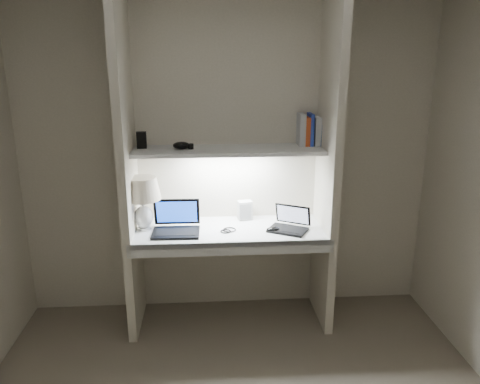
{
  "coord_description": "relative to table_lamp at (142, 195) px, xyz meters",
  "views": [
    {
      "loc": [
        -0.16,
        -2.08,
        2.03
      ],
      "look_at": [
        0.07,
        1.05,
        1.11
      ],
      "focal_mm": 35.0,
      "sensor_mm": 36.0,
      "label": 1
    }
  ],
  "objects": [
    {
      "name": "book_row",
      "position": [
        1.29,
        0.17,
        0.44
      ],
      "size": [
        0.23,
        0.16,
        0.24
      ],
      "color": "white",
      "rests_on": "shelf"
    },
    {
      "name": "shelf",
      "position": [
        0.64,
        0.07,
        0.31
      ],
      "size": [
        1.4,
        0.36,
        0.03
      ],
      "primitive_type": "cube",
      "color": "silver",
      "rests_on": "back_wall"
    },
    {
      "name": "back_wall",
      "position": [
        0.64,
        0.25,
        0.21
      ],
      "size": [
        3.2,
        0.01,
        2.5
      ],
      "primitive_type": "cube",
      "color": "beige",
      "rests_on": "floor"
    },
    {
      "name": "laptop_main",
      "position": [
        0.24,
        -0.06,
        -0.22
      ],
      "size": [
        0.35,
        0.3,
        0.23
      ],
      "rotation": [
        0.0,
        0.0,
        -0.02
      ],
      "color": "black",
      "rests_on": "desk"
    },
    {
      "name": "laptop_netbook",
      "position": [
        1.09,
        -0.07,
        -0.23
      ],
      "size": [
        0.35,
        0.34,
        0.17
      ],
      "rotation": [
        0.0,
        0.0,
        -0.5
      ],
      "color": "black",
      "rests_on": "desk"
    },
    {
      "name": "alcove_panel_left",
      "position": [
        -0.09,
        -0.02,
        0.21
      ],
      "size": [
        0.06,
        0.55,
        2.5
      ],
      "primitive_type": "cube",
      "color": "beige",
      "rests_on": "floor"
    },
    {
      "name": "shelf_box",
      "position": [
        0.0,
        0.13,
        0.38
      ],
      "size": [
        0.07,
        0.06,
        0.12
      ],
      "primitive_type": "cube",
      "rotation": [
        0.0,
        0.0,
        0.08
      ],
      "color": "black",
      "rests_on": "shelf"
    },
    {
      "name": "alcove_panel_right",
      "position": [
        1.37,
        -0.02,
        0.21
      ],
      "size": [
        0.06,
        0.55,
        2.5
      ],
      "primitive_type": "cube",
      "color": "beige",
      "rests_on": "floor"
    },
    {
      "name": "table_lamp",
      "position": [
        0.0,
        0.0,
        0.0
      ],
      "size": [
        0.28,
        0.28,
        0.41
      ],
      "color": "white",
      "rests_on": "desk"
    },
    {
      "name": "mouse",
      "position": [
        0.96,
        -0.11,
        -0.26
      ],
      "size": [
        0.11,
        0.07,
        0.04
      ],
      "primitive_type": "ellipsoid",
      "rotation": [
        0.0,
        0.0,
        0.07
      ],
      "color": "black",
      "rests_on": "desk"
    },
    {
      "name": "shelf_gadget",
      "position": [
        0.29,
        0.07,
        0.35
      ],
      "size": [
        0.13,
        0.1,
        0.05
      ],
      "primitive_type": "ellipsoid",
      "rotation": [
        0.0,
        0.0,
        -0.06
      ],
      "color": "black",
      "rests_on": "shelf"
    },
    {
      "name": "sticky_note",
      "position": [
        0.17,
        -0.05,
        -0.27
      ],
      "size": [
        0.08,
        0.08,
        0.0
      ],
      "primitive_type": "cube",
      "rotation": [
        0.0,
        0.0,
        0.12
      ],
      "color": "gold",
      "rests_on": "desk"
    },
    {
      "name": "desk",
      "position": [
        0.64,
        -0.02,
        -0.29
      ],
      "size": [
        1.4,
        0.55,
        0.04
      ],
      "primitive_type": "cube",
      "color": "white",
      "rests_on": "alcove_panel_left"
    },
    {
      "name": "cable_coil",
      "position": [
        0.64,
        -0.06,
        -0.27
      ],
      "size": [
        0.1,
        0.1,
        0.01
      ],
      "primitive_type": "torus",
      "rotation": [
        0.0,
        0.0,
        0.06
      ],
      "color": "black",
      "rests_on": "desk"
    },
    {
      "name": "desk_apron",
      "position": [
        0.64,
        -0.28,
        -0.32
      ],
      "size": [
        1.46,
        0.03,
        0.1
      ],
      "primitive_type": "cube",
      "color": "silver",
      "rests_on": "desk"
    },
    {
      "name": "speaker",
      "position": [
        0.77,
        0.17,
        -0.2
      ],
      "size": [
        0.12,
        0.1,
        0.15
      ],
      "primitive_type": "cube",
      "rotation": [
        0.0,
        0.0,
        0.2
      ],
      "color": "silver",
      "rests_on": "desk"
    },
    {
      "name": "strip_light",
      "position": [
        0.64,
        0.07,
        0.28
      ],
      "size": [
        0.6,
        0.04,
        0.02
      ],
      "primitive_type": "cube",
      "color": "white",
      "rests_on": "shelf"
    }
  ]
}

